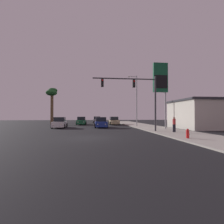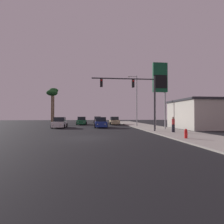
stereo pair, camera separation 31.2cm
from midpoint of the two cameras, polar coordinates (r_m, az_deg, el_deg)
ground_plane at (r=15.50m, az=-7.58°, el=-8.34°), size 120.00×120.00×0.00m
sidewalk_right at (r=27.02m, az=13.68°, el=-5.10°), size 5.00×60.00×0.12m
building_gas_station at (r=30.10m, az=29.71°, el=-0.58°), size 10.30×8.30×4.30m
car_white at (r=28.82m, az=-16.42°, el=-3.44°), size 2.04×4.33×1.68m
car_blue at (r=28.25m, az=-3.39°, el=-3.53°), size 2.04×4.31×1.68m
car_tan at (r=37.41m, az=1.00°, el=-2.95°), size 2.04×4.33×1.68m
car_grey at (r=45.40m, az=-4.55°, el=-2.62°), size 2.04×4.31×1.68m
car_green at (r=37.24m, az=-9.61°, el=-2.94°), size 2.04×4.31×1.68m
traffic_light_mast at (r=20.76m, az=8.52°, el=6.60°), size 7.50×0.36×6.50m
street_lamp at (r=31.81m, az=8.14°, el=4.60°), size 1.74×0.24×9.00m
gas_station_sign at (r=25.01m, az=15.76°, el=9.68°), size 2.00×0.42×9.00m
fire_hydrant at (r=15.32m, az=23.53°, el=-6.50°), size 0.24×0.34×0.76m
pedestrian_on_sidewalk at (r=20.39m, az=19.80°, el=-3.63°), size 0.34×0.32×1.67m
palm_tree_far at (r=50.93m, az=-18.34°, el=6.04°), size 2.40×2.40×9.50m
palm_tree_mid at (r=40.63m, az=-18.80°, el=5.44°), size 2.40×2.40×7.58m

